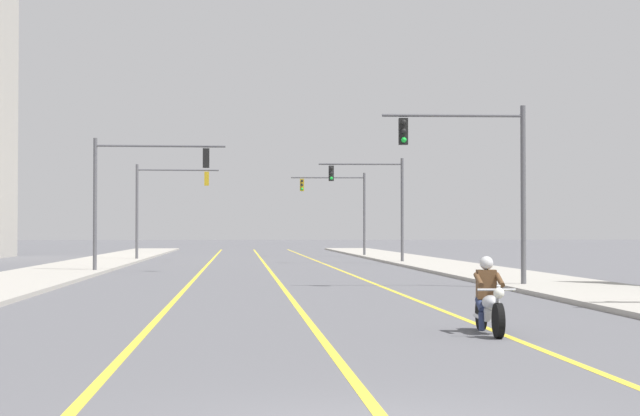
# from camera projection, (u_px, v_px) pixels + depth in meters

# --- Properties ---
(lane_stripe_center) EXTENTS (0.16, 100.00, 0.01)m
(lane_stripe_center) POSITION_uv_depth(u_px,v_px,m) (267.00, 267.00, 54.42)
(lane_stripe_center) COLOR yellow
(lane_stripe_center) RESTS_ON ground
(lane_stripe_left) EXTENTS (0.16, 100.00, 0.01)m
(lane_stripe_left) POSITION_uv_depth(u_px,v_px,m) (205.00, 267.00, 54.16)
(lane_stripe_left) COLOR yellow
(lane_stripe_left) RESTS_ON ground
(lane_stripe_right) EXTENTS (0.16, 100.00, 0.01)m
(lane_stripe_right) POSITION_uv_depth(u_px,v_px,m) (332.00, 267.00, 54.69)
(lane_stripe_right) COLOR yellow
(lane_stripe_right) RESTS_ON ground
(sidewalk_kerb_right) EXTENTS (4.40, 110.00, 0.14)m
(sidewalk_kerb_right) POSITION_uv_depth(u_px,v_px,m) (463.00, 269.00, 50.18)
(sidewalk_kerb_right) COLOR #ADA89E
(sidewalk_kerb_right) RESTS_ON ground
(sidewalk_kerb_left) EXTENTS (4.40, 110.00, 0.14)m
(sidewalk_kerb_left) POSITION_uv_depth(u_px,v_px,m) (65.00, 270.00, 48.67)
(sidewalk_kerb_left) COLOR #ADA89E
(sidewalk_kerb_left) RESTS_ON ground
(motorcycle_with_rider) EXTENTS (0.70, 2.19, 1.46)m
(motorcycle_with_rider) POSITION_uv_depth(u_px,v_px,m) (489.00, 303.00, 19.35)
(motorcycle_with_rider) COLOR black
(motorcycle_with_rider) RESTS_ON ground
(traffic_signal_near_right) EXTENTS (4.90, 0.37, 6.20)m
(traffic_signal_near_right) POSITION_uv_depth(u_px,v_px,m) (482.00, 167.00, 34.72)
(traffic_signal_near_right) COLOR #56565B
(traffic_signal_near_right) RESTS_ON ground
(traffic_signal_near_left) EXTENTS (6.05, 0.37, 6.20)m
(traffic_signal_near_left) POSITION_uv_depth(u_px,v_px,m) (134.00, 182.00, 47.15)
(traffic_signal_near_left) COLOR #56565B
(traffic_signal_near_left) RESTS_ON ground
(traffic_signal_mid_right) EXTENTS (5.01, 0.37, 6.20)m
(traffic_signal_mid_right) POSITION_uv_depth(u_px,v_px,m) (378.00, 194.00, 60.14)
(traffic_signal_mid_right) COLOR #56565B
(traffic_signal_mid_right) RESTS_ON ground
(traffic_signal_mid_left) EXTENTS (5.32, 0.47, 6.20)m
(traffic_signal_mid_left) POSITION_uv_depth(u_px,v_px,m) (161.00, 197.00, 65.92)
(traffic_signal_mid_left) COLOR #56565B
(traffic_signal_mid_left) RESTS_ON ground
(traffic_signal_far_right) EXTENTS (5.51, 0.48, 6.20)m
(traffic_signal_far_right) POSITION_uv_depth(u_px,v_px,m) (343.00, 201.00, 75.53)
(traffic_signal_far_right) COLOR #56565B
(traffic_signal_far_right) RESTS_ON ground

